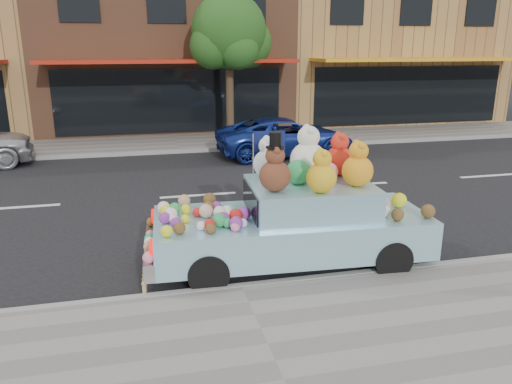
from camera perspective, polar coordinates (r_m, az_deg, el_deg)
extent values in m
plane|color=black|center=(11.93, -6.63, -0.39)|extent=(120.00, 120.00, 0.00)
cube|color=gray|center=(6.05, 1.33, -17.39)|extent=(60.00, 3.00, 0.12)
cube|color=gray|center=(18.22, -9.17, 5.54)|extent=(60.00, 3.00, 0.12)
cube|color=gray|center=(7.31, -1.71, -10.98)|extent=(60.00, 0.12, 0.13)
cube|color=gray|center=(16.75, -8.75, 4.63)|extent=(60.00, 0.12, 0.13)
cube|color=brown|center=(23.40, -10.70, 16.31)|extent=(10.00, 8.00, 7.00)
cube|color=black|center=(19.49, -9.70, 10.20)|extent=(8.50, 0.06, 2.40)
cube|color=#A9200F|center=(18.51, -9.73, 14.54)|extent=(9.00, 1.80, 0.12)
cube|color=black|center=(19.45, -10.24, 20.80)|extent=(1.40, 0.06, 1.60)
cube|color=black|center=(19.87, -0.97, 20.94)|extent=(1.40, 0.06, 1.60)
cube|color=#A57B45|center=(25.95, 12.89, 16.17)|extent=(10.00, 8.00, 7.00)
cube|color=black|center=(22.49, 17.08, 10.52)|extent=(8.50, 0.06, 2.40)
cube|color=orange|center=(21.65, 18.61, 14.18)|extent=(9.00, 1.80, 0.12)
cube|color=black|center=(21.10, 10.42, 20.42)|extent=(1.40, 0.06, 1.60)
cube|color=black|center=(22.45, 17.89, 19.68)|extent=(1.40, 0.06, 1.60)
cube|color=black|center=(24.10, 24.36, 18.78)|extent=(1.40, 0.06, 1.60)
cylinder|color=#38281C|center=(18.25, -3.01, 10.63)|extent=(0.28, 0.28, 3.20)
sphere|color=#214915|center=(18.17, -3.13, 17.93)|extent=(2.60, 2.60, 2.60)
sphere|color=#214915|center=(18.59, -1.07, 16.68)|extent=(1.80, 1.80, 1.80)
sphere|color=#214915|center=(17.86, -4.95, 16.32)|extent=(1.60, 1.60, 1.60)
sphere|color=#214915|center=(17.61, -2.06, 16.04)|extent=(1.40, 1.40, 1.40)
sphere|color=#214915|center=(18.70, -4.41, 16.95)|extent=(1.60, 1.60, 1.60)
imported|color=navy|center=(16.13, 3.33, 6.32)|extent=(4.48, 2.24, 1.22)
cylinder|color=black|center=(7.92, 15.32, -7.45)|extent=(0.61, 0.23, 0.60)
cylinder|color=black|center=(9.25, 11.25, -3.68)|extent=(0.61, 0.23, 0.60)
cylinder|color=black|center=(7.23, -5.46, -9.29)|extent=(0.61, 0.23, 0.60)
cylinder|color=black|center=(8.66, -6.36, -4.86)|extent=(0.61, 0.23, 0.60)
cube|color=#9BD2E7|center=(8.05, 4.00, -4.56)|extent=(4.39, 1.94, 0.60)
cube|color=#9BD2E7|center=(7.95, 6.18, -0.70)|extent=(1.98, 1.61, 0.50)
cube|color=silver|center=(7.89, -11.96, -6.51)|extent=(0.26, 1.79, 0.26)
cube|color=red|center=(7.14, -11.83, -6.23)|extent=(0.08, 0.28, 0.16)
cube|color=red|center=(8.41, -11.64, -2.70)|extent=(0.08, 0.28, 0.16)
cube|color=black|center=(7.74, -0.59, -1.07)|extent=(0.11, 1.30, 0.40)
sphere|color=#5B2B1A|center=(7.33, 2.17, 1.86)|extent=(0.47, 0.47, 0.47)
sphere|color=#5B2B1A|center=(7.26, 2.20, 4.17)|extent=(0.29, 0.29, 0.29)
sphere|color=#5B2B1A|center=(7.15, 2.43, 4.75)|extent=(0.11, 0.11, 0.11)
sphere|color=#5B2B1A|center=(7.34, 1.99, 5.06)|extent=(0.11, 0.11, 0.11)
cylinder|color=black|center=(7.24, 2.21, 5.13)|extent=(0.28, 0.28, 0.02)
cylinder|color=black|center=(7.22, 2.22, 5.99)|extent=(0.18, 0.18, 0.22)
sphere|color=beige|center=(8.15, 5.95, 3.68)|extent=(0.59, 0.59, 0.59)
sphere|color=beige|center=(8.07, 6.03, 6.29)|extent=(0.36, 0.36, 0.36)
sphere|color=beige|center=(7.94, 6.36, 6.96)|extent=(0.14, 0.14, 0.14)
sphere|color=beige|center=(8.17, 5.76, 7.25)|extent=(0.14, 0.14, 0.14)
sphere|color=orange|center=(7.75, 11.53, 2.38)|extent=(0.48, 0.48, 0.48)
sphere|color=orange|center=(7.69, 11.66, 4.61)|extent=(0.30, 0.30, 0.30)
sphere|color=orange|center=(7.58, 12.03, 5.17)|extent=(0.11, 0.11, 0.11)
sphere|color=orange|center=(7.76, 11.38, 5.47)|extent=(0.11, 0.11, 0.11)
sphere|color=red|center=(8.37, 9.47, 3.54)|extent=(0.49, 0.49, 0.49)
sphere|color=red|center=(8.31, 9.58, 5.66)|extent=(0.30, 0.30, 0.30)
sphere|color=red|center=(8.20, 9.89, 6.20)|extent=(0.12, 0.12, 0.12)
sphere|color=red|center=(8.39, 9.33, 6.45)|extent=(0.12, 0.12, 0.12)
sphere|color=silver|center=(8.10, 1.31, 3.26)|extent=(0.47, 0.47, 0.47)
sphere|color=silver|center=(8.04, 1.33, 5.33)|extent=(0.29, 0.29, 0.29)
sphere|color=silver|center=(7.93, 1.52, 5.86)|extent=(0.11, 0.11, 0.11)
sphere|color=silver|center=(8.12, 1.15, 6.12)|extent=(0.11, 0.11, 0.11)
sphere|color=gold|center=(7.31, 7.49, 1.59)|extent=(0.45, 0.45, 0.45)
sphere|color=gold|center=(7.25, 7.57, 3.79)|extent=(0.28, 0.28, 0.28)
sphere|color=gold|center=(7.14, 7.88, 4.33)|extent=(0.11, 0.11, 0.11)
sphere|color=gold|center=(7.32, 7.33, 4.64)|extent=(0.11, 0.11, 0.11)
sphere|color=#258A46|center=(7.78, 4.86, 2.25)|extent=(0.40, 0.40, 0.40)
sphere|color=#D16887|center=(7.98, 8.24, 2.26)|extent=(0.32, 0.32, 0.32)
sphere|color=yellow|center=(7.61, -8.08, -3.03)|extent=(0.13, 0.13, 0.13)
sphere|color=#AF1912|center=(7.91, -10.07, -2.36)|extent=(0.13, 0.13, 0.13)
sphere|color=beige|center=(7.62, -9.56, -2.98)|extent=(0.15, 0.15, 0.15)
sphere|color=#A47F5A|center=(8.37, -8.21, -0.97)|extent=(0.20, 0.20, 0.20)
sphere|color=#762A80|center=(7.64, -1.38, -2.45)|extent=(0.21, 0.21, 0.21)
sphere|color=#762A80|center=(7.46, -3.74, -3.02)|extent=(0.20, 0.20, 0.20)
sphere|color=#258A46|center=(7.34, -3.30, -3.55)|extent=(0.15, 0.15, 0.15)
sphere|color=#762A80|center=(7.25, -2.29, -3.57)|extent=(0.20, 0.20, 0.20)
sphere|color=#D16887|center=(7.19, -2.39, -4.02)|extent=(0.14, 0.14, 0.14)
sphere|color=#AF1912|center=(7.85, -6.78, -2.33)|extent=(0.14, 0.14, 0.14)
sphere|color=#762A80|center=(8.08, -4.52, -1.62)|extent=(0.16, 0.16, 0.16)
sphere|color=beige|center=(7.61, -3.33, -2.74)|extent=(0.17, 0.17, 0.17)
sphere|color=#573A18|center=(7.85, -9.56, -2.45)|extent=(0.14, 0.14, 0.14)
sphere|color=beige|center=(8.04, -10.51, -1.78)|extent=(0.21, 0.21, 0.21)
sphere|color=beige|center=(7.73, -4.20, -2.32)|extent=(0.20, 0.20, 0.20)
sphere|color=#A47F5A|center=(7.57, -2.33, -2.73)|extent=(0.19, 0.19, 0.19)
sphere|color=#573A18|center=(7.13, -5.22, -4.19)|extent=(0.15, 0.15, 0.15)
sphere|color=#573A18|center=(8.36, -5.33, -0.83)|extent=(0.22, 0.22, 0.22)
sphere|color=yellow|center=(7.95, -10.28, -2.08)|extent=(0.18, 0.18, 0.18)
sphere|color=#AF1912|center=(7.56, -2.32, -2.70)|extent=(0.21, 0.21, 0.21)
sphere|color=silver|center=(7.74, -9.73, -2.48)|extent=(0.20, 0.20, 0.20)
sphere|color=#573A18|center=(8.00, -5.48, -1.73)|extent=(0.19, 0.19, 0.19)
sphere|color=#762A80|center=(7.61, -10.39, -2.95)|extent=(0.18, 0.18, 0.18)
sphere|color=#762A80|center=(7.40, -9.17, -3.52)|extent=(0.16, 0.16, 0.16)
sphere|color=silver|center=(7.82, -3.32, -2.17)|extent=(0.18, 0.18, 0.18)
sphere|color=#573A18|center=(7.17, -8.73, -4.10)|extent=(0.17, 0.17, 0.17)
sphere|color=silver|center=(7.35, -1.50, -3.55)|extent=(0.13, 0.13, 0.13)
sphere|color=yellow|center=(7.08, -10.17, -4.43)|extent=(0.17, 0.17, 0.17)
sphere|color=silver|center=(7.28, -6.32, -3.86)|extent=(0.13, 0.13, 0.13)
sphere|color=#258A46|center=(8.03, -9.27, -1.84)|extent=(0.18, 0.18, 0.18)
sphere|color=#258A46|center=(8.10, -10.50, -1.88)|extent=(0.14, 0.14, 0.14)
sphere|color=#258A46|center=(7.37, -4.23, -3.21)|extent=(0.21, 0.21, 0.21)
sphere|color=yellow|center=(7.99, -8.04, -1.97)|extent=(0.16, 0.16, 0.16)
sphere|color=#AF1912|center=(7.27, -5.33, -3.71)|extent=(0.17, 0.17, 0.17)
sphere|color=#D8A88C|center=(7.75, -5.76, -2.15)|extent=(0.22, 0.22, 0.22)
sphere|color=#258A46|center=(7.75, -12.06, -5.26)|extent=(0.17, 0.17, 0.17)
sphere|color=#A47F5A|center=(7.47, -12.12, -6.10)|extent=(0.17, 0.17, 0.17)
sphere|color=#573A18|center=(8.49, -11.93, -3.36)|extent=(0.15, 0.15, 0.15)
sphere|color=yellow|center=(7.10, -12.19, -7.50)|extent=(0.12, 0.12, 0.12)
sphere|color=#D16887|center=(7.97, -12.01, -4.75)|extent=(0.13, 0.13, 0.13)
sphere|color=#A47F5A|center=(7.23, -12.16, -7.06)|extent=(0.13, 0.13, 0.13)
sphere|color=#573A18|center=(7.82, -12.04, -5.24)|extent=(0.12, 0.12, 0.12)
sphere|color=#D16887|center=(7.09, -12.20, -7.35)|extent=(0.16, 0.16, 0.16)
sphere|color=silver|center=(7.63, -12.08, -5.63)|extent=(0.16, 0.16, 0.16)
sphere|color=beige|center=(8.99, 12.45, 0.18)|extent=(0.25, 0.25, 0.25)
sphere|color=#A47F5A|center=(8.83, 13.02, -0.23)|extent=(0.22, 0.22, 0.22)
sphere|color=silver|center=(8.86, 11.76, -0.06)|extent=(0.23, 0.23, 0.23)
sphere|color=#573A18|center=(8.17, 19.07, -2.09)|extent=(0.22, 0.22, 0.22)
sphere|color=beige|center=(8.03, 14.46, -2.10)|extent=(0.20, 0.20, 0.20)
sphere|color=yellow|center=(8.55, 16.05, -0.92)|extent=(0.25, 0.25, 0.25)
sphere|color=#573A18|center=(7.90, 15.88, -2.50)|extent=(0.20, 0.20, 0.20)
sphere|color=#A47F5A|center=(8.28, 14.37, -1.41)|extent=(0.23, 0.23, 0.23)
cylinder|color=#997A54|center=(7.22, -12.64, -10.86)|extent=(0.06, 0.06, 0.17)
sphere|color=#997A54|center=(7.18, -12.69, -10.18)|extent=(0.07, 0.07, 0.07)
cylinder|color=#997A54|center=(7.34, -12.61, -10.39)|extent=(0.06, 0.06, 0.17)
sphere|color=#997A54|center=(7.30, -12.66, -9.73)|extent=(0.07, 0.07, 0.07)
cylinder|color=#997A54|center=(7.46, -12.57, -9.95)|extent=(0.06, 0.06, 0.17)
sphere|color=#997A54|center=(7.42, -12.62, -9.29)|extent=(0.07, 0.07, 0.07)
cylinder|color=#997A54|center=(7.57, -12.54, -9.51)|extent=(0.06, 0.06, 0.17)
sphere|color=#997A54|center=(7.53, -12.59, -8.86)|extent=(0.07, 0.07, 0.07)
cylinder|color=#997A54|center=(7.69, -12.51, -9.09)|extent=(0.06, 0.06, 0.17)
sphere|color=#997A54|center=(7.65, -12.55, -8.45)|extent=(0.07, 0.07, 0.07)
cylinder|color=#997A54|center=(7.81, -12.48, -8.68)|extent=(0.06, 0.06, 0.17)
sphere|color=#997A54|center=(7.77, -12.52, -8.05)|extent=(0.07, 0.07, 0.07)
cylinder|color=#997A54|center=(7.93, -12.45, -8.29)|extent=(0.06, 0.06, 0.17)
sphere|color=#997A54|center=(7.89, -12.49, -7.66)|extent=(0.07, 0.07, 0.07)
cylinder|color=#997A54|center=(8.05, -12.42, -7.90)|extent=(0.06, 0.06, 0.17)
sphere|color=#997A54|center=(8.01, -12.46, -7.28)|extent=(0.07, 0.07, 0.07)
cylinder|color=#997A54|center=(8.17, -12.39, -7.53)|extent=(0.06, 0.06, 0.17)
sphere|color=#997A54|center=(8.13, -12.43, -6.92)|extent=(0.07, 0.07, 0.07)
cylinder|color=#997A54|center=(8.29, -12.37, -7.16)|extent=(0.06, 0.06, 0.17)
sphere|color=#997A54|center=(8.25, -12.41, -6.56)|extent=(0.07, 0.07, 0.07)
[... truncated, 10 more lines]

